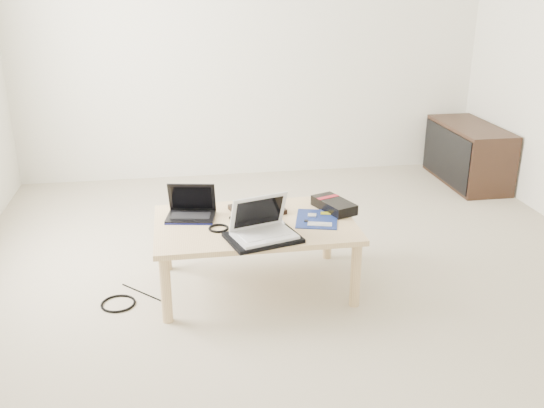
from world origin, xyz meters
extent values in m
plane|color=beige|center=(0.00, 0.00, 0.00)|extent=(4.00, 4.00, 0.00)
cube|color=white|center=(0.00, 2.05, 1.30)|extent=(4.00, 0.10, 2.60)
cube|color=white|center=(0.00, -2.05, 1.30)|extent=(4.00, 0.10, 2.60)
cube|color=#D6B881|center=(-0.27, -0.11, 0.39)|extent=(1.10, 0.70, 0.03)
cylinder|color=#D6B881|center=(-0.77, -0.41, 0.18)|extent=(0.06, 0.06, 0.37)
cylinder|color=#D6B881|center=(0.23, -0.41, 0.18)|extent=(0.06, 0.06, 0.37)
cylinder|color=#D6B881|center=(-0.77, 0.19, 0.18)|extent=(0.06, 0.06, 0.37)
cylinder|color=#D6B881|center=(0.23, 0.19, 0.18)|extent=(0.06, 0.06, 0.37)
cube|color=#341E15|center=(1.78, 1.45, 0.25)|extent=(0.40, 0.90, 0.50)
cube|color=black|center=(1.58, 1.45, 0.25)|extent=(0.02, 0.86, 0.44)
cube|color=black|center=(-0.24, 0.04, 0.41)|extent=(0.33, 0.30, 0.03)
cube|color=black|center=(-0.62, 0.00, 0.41)|extent=(0.30, 0.23, 0.02)
cube|color=black|center=(-0.62, 0.00, 0.42)|extent=(0.23, 0.14, 0.00)
cube|color=black|center=(-0.63, -0.07, 0.42)|extent=(0.06, 0.04, 0.00)
cube|color=black|center=(-0.61, 0.07, 0.50)|extent=(0.27, 0.11, 0.18)
cube|color=black|center=(-0.61, 0.06, 0.50)|extent=(0.23, 0.08, 0.14)
cube|color=#0E124E|center=(-0.64, -0.09, 0.40)|extent=(0.26, 0.06, 0.01)
cube|color=black|center=(-0.27, -0.08, 0.41)|extent=(0.27, 0.24, 0.01)
cube|color=white|center=(-0.27, -0.08, 0.41)|extent=(0.21, 0.19, 0.00)
cube|color=silver|center=(-0.15, -0.12, 0.41)|extent=(0.08, 0.23, 0.02)
cube|color=#9A9A9F|center=(-0.15, -0.12, 0.42)|extent=(0.07, 0.18, 0.00)
cube|color=black|center=(-0.26, -0.35, 0.41)|extent=(0.42, 0.35, 0.02)
cube|color=silver|center=(-0.26, -0.36, 0.43)|extent=(0.35, 0.29, 0.01)
cube|color=white|center=(-0.25, -0.36, 0.44)|extent=(0.27, 0.18, 0.00)
cube|color=silver|center=(-0.23, -0.44, 0.44)|extent=(0.07, 0.05, 0.00)
cube|color=silver|center=(-0.28, -0.29, 0.53)|extent=(0.31, 0.16, 0.20)
cube|color=black|center=(-0.28, -0.30, 0.53)|extent=(0.26, 0.13, 0.16)
cube|color=#0C1C52|center=(0.08, -0.13, 0.40)|extent=(0.29, 0.33, 0.01)
cube|color=silver|center=(0.06, -0.09, 0.41)|extent=(0.06, 0.06, 0.01)
cube|color=gold|center=(0.16, -0.07, 0.41)|extent=(0.09, 0.03, 0.01)
cube|color=gold|center=(0.16, -0.08, 0.41)|extent=(0.09, 0.03, 0.01)
cube|color=silver|center=(0.08, -0.20, 0.41)|extent=(0.13, 0.04, 0.01)
cube|color=silver|center=(0.07, -0.22, 0.41)|extent=(0.13, 0.04, 0.01)
cube|color=silver|center=(0.07, -0.23, 0.41)|extent=(0.13, 0.04, 0.01)
cube|color=black|center=(0.01, -0.16, 0.41)|extent=(0.03, 0.03, 0.01)
cube|color=black|center=(0.21, 0.00, 0.43)|extent=(0.23, 0.31, 0.06)
cube|color=maroon|center=(0.19, 0.05, 0.46)|extent=(0.14, 0.08, 0.00)
torus|color=black|center=(-0.48, -0.18, 0.41)|extent=(0.12, 0.12, 0.01)
torus|color=black|center=(-1.04, -0.20, 0.01)|extent=(0.24, 0.24, 0.01)
cylinder|color=black|center=(-0.90, -0.11, 0.00)|extent=(0.27, 0.28, 0.01)
camera|label=1|loc=(-0.68, -3.18, 1.69)|focal=40.00mm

